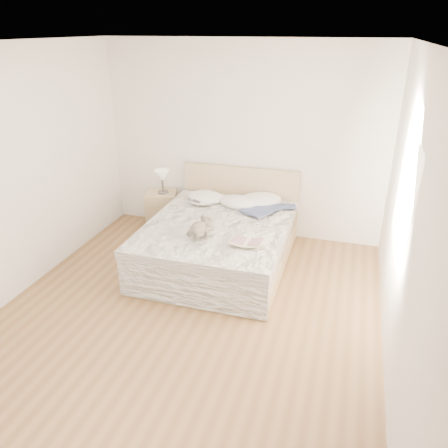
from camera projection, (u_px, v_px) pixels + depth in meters
The scene contains 17 objects.
floor at pixel (187, 314), 4.70m from camera, with size 4.00×4.50×0.00m, color brown.
ceiling at pixel (176, 43), 3.58m from camera, with size 4.00×4.50×0.00m, color white.
wall_back at pixel (242, 142), 6.10m from camera, with size 4.00×0.02×2.70m, color white.
wall_front at pixel (14, 350), 2.18m from camera, with size 4.00×0.02×2.70m, color white.
wall_left at pixel (8, 177), 4.66m from camera, with size 0.02×4.50×2.70m, color white.
wall_right at pixel (407, 222), 3.61m from camera, with size 0.02×4.50×2.70m, color white.
window at pixel (405, 198), 3.83m from camera, with size 0.02×1.30×1.10m, color white.
bed at pixel (220, 241), 5.61m from camera, with size 1.72×2.14×1.00m.
nightstand at pixel (162, 210), 6.62m from camera, with size 0.45×0.40×0.56m, color tan.
table_lamp at pixel (162, 177), 6.39m from camera, with size 0.22×0.22×0.35m.
pillow_left at pixel (206, 197), 6.11m from camera, with size 0.53×0.37×0.16m, color white.
pillow_middle at pixel (238, 202), 5.94m from camera, with size 0.53×0.37×0.16m, color white.
pillow_right at pixel (260, 200), 6.01m from camera, with size 0.60×0.42×0.18m, color white.
blouse at pixel (262, 209), 5.75m from camera, with size 0.57×0.60×0.02m, color navy, non-canonical shape.
photo_book at pixel (203, 202), 5.96m from camera, with size 0.30×0.21×0.02m, color white.
childrens_book at pixel (247, 242), 4.86m from camera, with size 0.38×0.26×0.02m, color beige.
teddy_bear at pixel (198, 233), 5.02m from camera, with size 0.23×0.33×0.17m, color #5E5749, non-canonical shape.
Camera 1 is at (1.50, -3.59, 2.83)m, focal length 35.00 mm.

